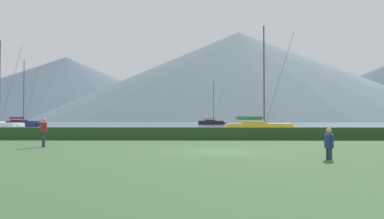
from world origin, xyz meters
TOP-DOWN VIEW (x-y plane):
  - ground_plane at (0.00, 0.00)m, footprint 1000.00×1000.00m
  - harbor_water at (0.00, 137.00)m, footprint 320.00×246.00m
  - hedge_line at (0.00, 11.00)m, footprint 80.00×1.20m
  - sailboat_slip_0 at (-36.17, 58.32)m, footprint 8.64×3.91m
  - sailboat_slip_2 at (2.61, 87.04)m, footprint 7.89×4.39m
  - sailboat_slip_4 at (5.58, 23.34)m, footprint 8.11×2.81m
  - person_seated_viewer at (4.10, -3.73)m, footprint 0.36×0.56m
  - person_standing_walker at (-9.75, 2.81)m, footprint 0.36×0.56m
  - distant_hill_central_peak at (32.35, 306.67)m, footprint 325.09×325.09m
  - distant_hill_east_ridge at (-143.64, 401.44)m, footprint 324.27×324.27m

SIDE VIEW (x-z plane):
  - ground_plane at x=0.00m, z-range 0.00..0.00m
  - harbor_water at x=0.00m, z-range 0.00..0.00m
  - hedge_line at x=0.00m, z-range 0.00..0.94m
  - sailboat_slip_2 at x=2.61m, z-range -5.19..6.53m
  - sailboat_slip_4 at x=5.58m, z-range -5.14..6.51m
  - person_seated_viewer at x=4.10m, z-range 0.06..1.31m
  - sailboat_slip_0 at x=-36.17m, z-range -5.85..7.30m
  - person_standing_walker at x=-9.75m, z-range 0.15..1.80m
  - distant_hill_east_ridge at x=-143.64m, z-range 0.00..68.00m
  - distant_hill_central_peak at x=32.35m, z-range 0.00..73.41m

